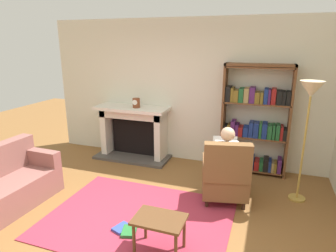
{
  "coord_description": "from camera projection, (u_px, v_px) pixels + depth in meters",
  "views": [
    {
      "loc": [
        1.5,
        -2.77,
        2.26
      ],
      "look_at": [
        0.1,
        1.2,
        1.05
      ],
      "focal_mm": 31.16,
      "sensor_mm": 36.0,
      "label": 1
    }
  ],
  "objects": [
    {
      "name": "scattered_books",
      "position": [
        145.0,
        223.0,
        3.73
      ],
      "size": [
        0.75,
        0.71,
        0.04
      ],
      "color": "#334CA5",
      "rests_on": "area_rug"
    },
    {
      "name": "fireplace",
      "position": [
        134.0,
        130.0,
        5.87
      ],
      "size": [
        1.49,
        0.64,
        1.05
      ],
      "color": "#4C4742",
      "rests_on": "ground"
    },
    {
      "name": "armchair_reading",
      "position": [
        225.0,
        175.0,
        4.17
      ],
      "size": [
        0.77,
        0.75,
        0.97
      ],
      "rotation": [
        0.0,
        0.0,
        3.37
      ],
      "color": "#331E14",
      "rests_on": "ground"
    },
    {
      "name": "seated_reader",
      "position": [
        226.0,
        160.0,
        4.23
      ],
      "size": [
        0.44,
        0.58,
        1.14
      ],
      "rotation": [
        0.0,
        0.0,
        3.37
      ],
      "color": "silver",
      "rests_on": "ground"
    },
    {
      "name": "side_table",
      "position": [
        159.0,
        223.0,
        3.17
      ],
      "size": [
        0.56,
        0.39,
        0.43
      ],
      "color": "brown",
      "rests_on": "ground"
    },
    {
      "name": "ground",
      "position": [
        128.0,
        232.0,
        3.62
      ],
      "size": [
        14.0,
        14.0,
        0.0
      ],
      "primitive_type": "plane",
      "color": "brown"
    },
    {
      "name": "bookshelf",
      "position": [
        255.0,
        122.0,
        5.06
      ],
      "size": [
        1.14,
        0.32,
        1.92
      ],
      "color": "brown",
      "rests_on": "ground"
    },
    {
      "name": "back_wall",
      "position": [
        187.0,
        92.0,
        5.55
      ],
      "size": [
        5.6,
        0.1,
        2.7
      ],
      "primitive_type": "cube",
      "color": "silver",
      "rests_on": "ground"
    },
    {
      "name": "mantel_clock",
      "position": [
        136.0,
        103.0,
        5.58
      ],
      "size": [
        0.14,
        0.14,
        0.18
      ],
      "color": "brown",
      "rests_on": "fireplace"
    },
    {
      "name": "floor_lamp",
      "position": [
        310.0,
        101.0,
        3.95
      ],
      "size": [
        0.32,
        0.32,
        1.77
      ],
      "color": "#B7933F",
      "rests_on": "ground"
    },
    {
      "name": "area_rug",
      "position": [
        139.0,
        218.0,
        3.89
      ],
      "size": [
        2.4,
        1.8,
        0.01
      ],
      "primitive_type": "cube",
      "color": "#A42E43",
      "rests_on": "ground"
    }
  ]
}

